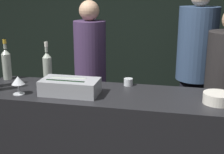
% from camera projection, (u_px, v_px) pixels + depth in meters
% --- Properties ---
extents(wall_back_chalkboard, '(6.40, 0.06, 2.80)m').
position_uv_depth(wall_back_chalkboard, '(144.00, 22.00, 4.10)').
color(wall_back_chalkboard, black).
rests_on(wall_back_chalkboard, ground_plane).
extents(ice_bin_with_bottles, '(0.42, 0.23, 0.12)m').
position_uv_depth(ice_bin_with_bottles, '(70.00, 86.00, 2.29)').
color(ice_bin_with_bottles, '#9EA0A5').
rests_on(ice_bin_with_bottles, bar_counter).
extents(bowl_white, '(0.20, 0.20, 0.07)m').
position_uv_depth(bowl_white, '(218.00, 98.00, 2.11)').
color(bowl_white, silver).
rests_on(bowl_white, bar_counter).
extents(wine_glass, '(0.10, 0.10, 0.14)m').
position_uv_depth(wine_glass, '(18.00, 81.00, 2.27)').
color(wine_glass, silver).
rests_on(wine_glass, bar_counter).
extents(candle_votive, '(0.07, 0.07, 0.06)m').
position_uv_depth(candle_votive, '(128.00, 82.00, 2.50)').
color(candle_votive, silver).
rests_on(candle_votive, bar_counter).
extents(white_wine_bottle, '(0.07, 0.07, 0.33)m').
position_uv_depth(white_wine_bottle, '(47.00, 66.00, 2.59)').
color(white_wine_bottle, '#9EA899').
rests_on(white_wine_bottle, bar_counter).
extents(rose_wine_bottle, '(0.07, 0.07, 0.34)m').
position_uv_depth(rose_wine_bottle, '(6.00, 63.00, 2.65)').
color(rose_wine_bottle, '#9EA899').
rests_on(rose_wine_bottle, bar_counter).
extents(person_blond_tee, '(0.42, 0.42, 1.85)m').
position_uv_depth(person_blond_tee, '(196.00, 64.00, 3.39)').
color(person_blond_tee, black).
rests_on(person_blond_tee, ground_plane).
extents(person_grey_polo, '(0.34, 0.34, 1.71)m').
position_uv_depth(person_grey_polo, '(90.00, 72.00, 3.37)').
color(person_grey_polo, black).
rests_on(person_grey_polo, ground_plane).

